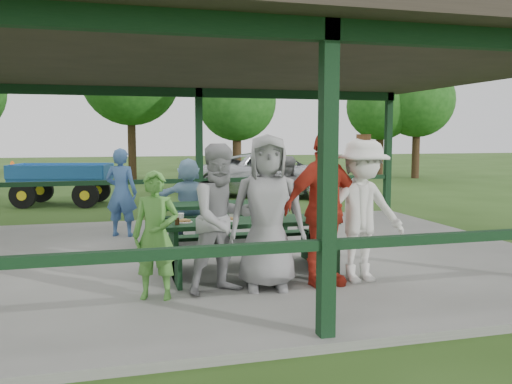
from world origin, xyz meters
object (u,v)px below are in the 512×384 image
object	(u,v)px
picnic_table_near	(249,239)
contestant_white_fedora	(362,210)
contestant_grey_left	(223,219)
contestant_red	(324,208)
contestant_green	(156,235)
contestant_grey_mid	(267,212)
spectator_lblue	(189,198)
picnic_table_far	(218,219)
spectator_grey	(286,195)
pickup_truck	(276,174)
farm_trailer	(62,183)
spectator_blue	(121,192)

from	to	relation	value
picnic_table_near	contestant_white_fedora	distance (m)	1.65
contestant_grey_left	contestant_red	world-z (taller)	contestant_red
contestant_green	contestant_grey_mid	distance (m)	1.41
picnic_table_near	spectator_lblue	distance (m)	2.81
contestant_red	picnic_table_far	bearing A→B (deg)	91.83
contestant_white_fedora	spectator_grey	bearing A→B (deg)	83.16
picnic_table_far	spectator_lblue	world-z (taller)	spectator_lblue
pickup_truck	farm_trailer	bearing A→B (deg)	120.26
contestant_grey_left	contestant_green	bearing A→B (deg)	165.90
picnic_table_near	contestant_grey_left	xyz separation A→B (m)	(-0.56, -0.90, 0.45)
contestant_grey_left	spectator_lblue	bearing A→B (deg)	71.54
picnic_table_near	contestant_grey_mid	bearing A→B (deg)	-88.96
contestant_grey_mid	contestant_grey_left	bearing A→B (deg)	-166.45
contestant_grey_left	contestant_white_fedora	world-z (taller)	contestant_white_fedora
picnic_table_near	contestant_white_fedora	xyz separation A→B (m)	(1.32, -0.87, 0.48)
picnic_table_near	spectator_lblue	size ratio (longest dim) A/B	1.65
contestant_grey_left	contestant_white_fedora	bearing A→B (deg)	-15.86
pickup_truck	farm_trailer	distance (m)	6.78
contestant_white_fedora	picnic_table_far	bearing A→B (deg)	111.23
farm_trailer	spectator_blue	bearing A→B (deg)	-62.80
contestant_grey_left	contestant_grey_mid	distance (m)	0.58
contestant_white_fedora	farm_trailer	distance (m)	11.23
contestant_green	contestant_grey_left	world-z (taller)	contestant_grey_left
spectator_lblue	farm_trailer	bearing A→B (deg)	-59.30
contestant_white_fedora	spectator_blue	distance (m)	5.15
picnic_table_far	contestant_grey_mid	world-z (taller)	contestant_grey_mid
contestant_green	picnic_table_far	bearing A→B (deg)	83.17
picnic_table_far	contestant_red	xyz separation A→B (m)	(0.82, -2.90, 0.53)
contestant_grey_mid	pickup_truck	world-z (taller)	contestant_grey_mid
spectator_lblue	spectator_blue	bearing A→B (deg)	-16.28
contestant_white_fedora	contestant_green	bearing A→B (deg)	177.12
spectator_lblue	spectator_grey	size ratio (longest dim) A/B	0.99
picnic_table_far	contestant_green	world-z (taller)	contestant_green
contestant_green	farm_trailer	bearing A→B (deg)	117.63
contestant_green	contestant_white_fedora	xyz separation A→B (m)	(2.70, 0.07, 0.19)
spectator_grey	farm_trailer	size ratio (longest dim) A/B	0.41
contestant_red	farm_trailer	world-z (taller)	contestant_red
contestant_grey_left	contestant_grey_mid	size ratio (longest dim) A/B	0.94
contestant_white_fedora	pickup_truck	distance (m)	11.11
picnic_table_far	picnic_table_near	bearing A→B (deg)	-88.36
contestant_grey_left	contestant_white_fedora	size ratio (longest dim) A/B	0.94
contestant_grey_left	spectator_blue	distance (m)	4.36
contestant_grey_left	contestant_white_fedora	distance (m)	1.89
contestant_red	contestant_white_fedora	world-z (taller)	contestant_red
contestant_white_fedora	spectator_blue	xyz separation A→B (m)	(-3.01, 4.17, -0.10)
contestant_grey_mid	farm_trailer	world-z (taller)	contestant_grey_mid
spectator_lblue	farm_trailer	xyz separation A→B (m)	(-2.79, 6.62, -0.21)
contestant_green	farm_trailer	xyz separation A→B (m)	(-1.87, 10.32, -0.22)
picnic_table_far	contestant_grey_mid	distance (m)	2.92
spectator_lblue	spectator_blue	world-z (taller)	spectator_blue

